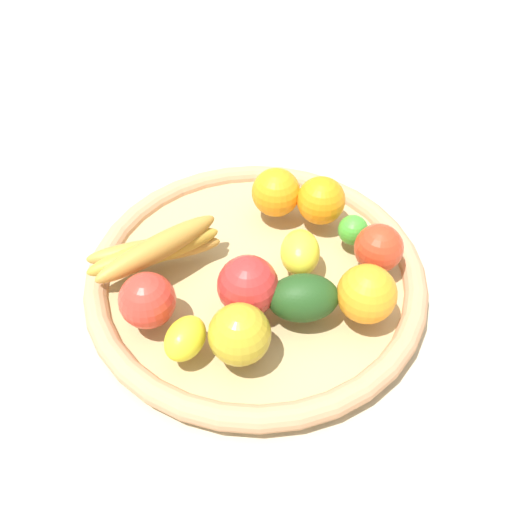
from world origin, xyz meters
name	(u,v)px	position (x,y,z in m)	size (l,w,h in m)	color
ground_plane	(256,285)	(0.00, 0.00, 0.00)	(2.40, 2.40, 0.00)	#BCB398
basket	(256,276)	(0.00, 0.00, 0.02)	(0.46, 0.46, 0.04)	tan
banana_bunch	(155,249)	(0.00, -0.13, 0.07)	(0.14, 0.18, 0.06)	#B68839
apple_3	(378,247)	(0.00, 0.16, 0.07)	(0.06, 0.06, 0.06)	red
avocado	(303,298)	(0.08, 0.06, 0.07)	(0.09, 0.06, 0.06)	#1F461A
lime_0	(353,230)	(-0.05, 0.13, 0.06)	(0.04, 0.04, 0.04)	green
apple_2	(240,334)	(0.14, -0.02, 0.08)	(0.07, 0.07, 0.07)	gold
orange_1	(321,200)	(-0.09, 0.09, 0.07)	(0.07, 0.07, 0.07)	orange
orange_0	(276,192)	(-0.11, 0.03, 0.08)	(0.07, 0.07, 0.07)	orange
orange_2	(367,294)	(0.08, 0.13, 0.08)	(0.07, 0.07, 0.07)	orange
lemon_0	(185,338)	(0.13, -0.08, 0.06)	(0.06, 0.04, 0.04)	yellow
lemon_1	(300,250)	(0.00, 0.06, 0.07)	(0.07, 0.05, 0.05)	yellow
apple_1	(248,286)	(0.07, -0.01, 0.08)	(0.08, 0.08, 0.08)	red
apple_0	(147,300)	(0.09, -0.13, 0.07)	(0.07, 0.07, 0.07)	red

